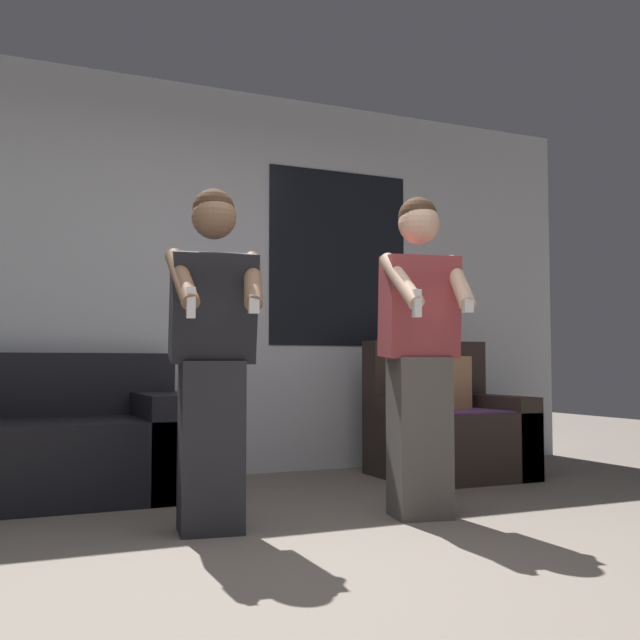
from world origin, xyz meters
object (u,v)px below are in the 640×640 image
Objects in this scene: couch at (28,448)px; armchair at (446,429)px; person_left at (212,356)px; person_right at (420,351)px.

couch is 2.66m from armchair.
couch is at bearing 121.50° from person_left.
person_left is at bearing -152.53° from armchair.
couch is 1.08× the size of person_right.
person_right is (-0.87, -1.09, 0.51)m from armchair.
person_left is at bearing 175.05° from person_right.
person_right is at bearing -128.67° from armchair.
armchair is at bearing -3.97° from couch.
armchair is (2.65, -0.18, 0.02)m from couch.
couch is 2.25m from person_right.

